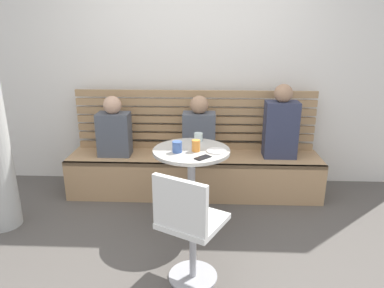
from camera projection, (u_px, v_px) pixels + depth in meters
The scene contains 14 objects.
ground at pixel (188, 259), 2.82m from camera, with size 8.00×8.00×0.00m, color #514C47.
back_wall at pixel (196, 57), 3.93m from camera, with size 5.20×0.10×2.90m, color silver.
booth_bench at pixel (194, 174), 3.89m from camera, with size 2.70×0.52×0.44m.
booth_backrest at pixel (195, 120), 3.95m from camera, with size 2.65×0.04×0.67m.
cafe_table at pixel (191, 173), 3.17m from camera, with size 0.68×0.68×0.74m.
white_chair at pixel (188, 226), 2.42m from camera, with size 0.54×0.54×0.85m.
person_adult at pixel (281, 125), 3.70m from camera, with size 0.34×0.22×0.78m.
person_child_left at pixel (199, 130), 3.74m from camera, with size 0.34×0.22×0.65m.
person_child_middle at pixel (114, 130), 3.77m from camera, with size 0.34×0.22×0.64m.
cup_tumbler_orange at pixel (196, 146), 3.04m from camera, with size 0.07×0.07×0.10m, color orange.
cup_glass_short at pixel (198, 137), 3.31m from camera, with size 0.08×0.08×0.08m, color silver.
cup_mug_blue at pixel (177, 147), 3.02m from camera, with size 0.08×0.08×0.10m, color #3D5B9E.
plate_small at pixel (216, 151), 3.05m from camera, with size 0.17×0.17×0.01m, color white.
phone_on_table at pixel (203, 158), 2.89m from camera, with size 0.07×0.14×0.01m, color black.
Camera 1 is at (0.13, -2.39, 1.75)m, focal length 33.16 mm.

